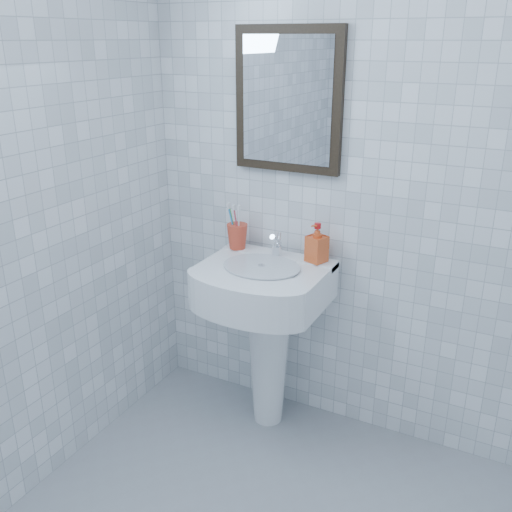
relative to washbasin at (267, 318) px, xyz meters
The scene contains 6 objects.
wall_back 0.82m from the washbasin, 27.13° to the left, with size 2.20×0.02×2.50m, color white.
washbasin is the anchor object (origin of this frame).
faucet 0.34m from the washbasin, 90.00° to the left, with size 0.05×0.10×0.12m.
toothbrush_cup 0.41m from the washbasin, 153.03° to the left, with size 0.10×0.10×0.12m, color red, non-canonical shape.
soap_dispenser 0.43m from the washbasin, 32.03° to the left, with size 0.08×0.08×0.18m, color #D14214.
wall_mirror 0.99m from the washbasin, 90.00° to the left, with size 0.50×0.04×0.62m.
Camera 1 is at (0.63, -1.16, 1.81)m, focal length 40.00 mm.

